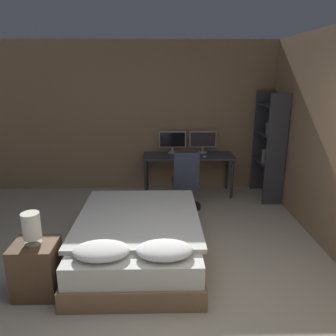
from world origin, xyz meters
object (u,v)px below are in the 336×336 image
Objects in this scene: monitor_left at (172,141)px; computer_mouse at (205,157)px; bookshelf at (271,143)px; keyboard at (189,157)px; desk at (188,160)px; nightstand at (37,268)px; monitor_right at (203,140)px; office_chair at (186,187)px; bedside_lamp at (31,226)px; bed at (138,238)px.

monitor_left is 0.69m from computer_mouse.
keyboard is at bearing 177.63° from bookshelf.
desk is at bearing 145.84° from computer_mouse.
bookshelf is at bearing -2.94° from computer_mouse.
nightstand is 1.14× the size of monitor_left.
monitor_right is (0.56, 0.00, 0.00)m from monitor_left.
office_chair reaches higher than keyboard.
monitor_left reaches higher than bedside_lamp.
bookshelf reaches higher than monitor_right.
bookshelf is (1.11, -0.06, 0.24)m from computer_mouse.
bookshelf reaches higher than keyboard.
monitor_right is 6.94× the size of computer_mouse.
bookshelf is (3.12, 2.53, 0.71)m from nightstand.
desk is (0.77, 2.15, 0.38)m from bed.
bedside_lamp reaches higher than bed.
keyboard is at bearing -127.07° from monitor_right.
office_chair is at bearing 51.62° from bedside_lamp.
bedside_lamp is 2.67m from office_chair.
bedside_lamp is 0.91× the size of keyboard.
bookshelf is at bearing -21.10° from monitor_right.
monitor_right reaches higher than office_chair.
bed is 1.25m from bedside_lamp.
bedside_lamp is 4.63× the size of computer_mouse.
bookshelf is at bearing -2.37° from keyboard.
computer_mouse is at bearing 52.21° from nightstand.
bookshelf reaches higher than monitor_left.
monitor_left reaches higher than office_chair.
monitor_left is 6.94× the size of computer_mouse.
monitor_right is 1.18m from bookshelf.
bookshelf is (1.10, -0.42, 0.03)m from monitor_right.
desk is 3.32× the size of monitor_right.
bedside_lamp reaches higher than keyboard.
bookshelf is (1.38, -0.24, 0.35)m from desk.
desk is at bearing 82.22° from office_chair.
office_chair is at bearing -162.80° from bookshelf.
monitor_left is at bearing 180.00° from monitor_right.
monitor_left is 1.71m from bookshelf.
bookshelf is at bearing 17.20° from office_chair.
bed is 2.28m from computer_mouse.
monitor_left is at bearing 63.69° from nightstand.
bookshelf is at bearing 39.09° from bedside_lamp.
monitor_right is 0.49× the size of office_chair.
monitor_left is at bearing 165.62° from bookshelf.
bedside_lamp reaches higher than nightstand.
monitor_left and monitor_right have the same top height.
computer_mouse reaches higher than bed.
office_chair is at bearing -78.28° from monitor_left.
bed reaches higher than nightstand.
desk is 0.46m from monitor_left.
bed is at bearing 32.57° from nightstand.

